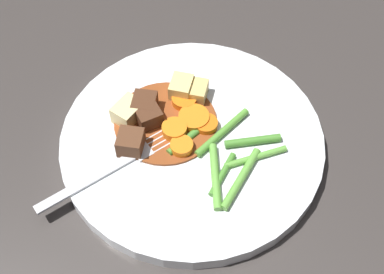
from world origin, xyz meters
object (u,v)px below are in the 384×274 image
Objects in this scene: meat_chunk_1 at (143,108)px; meat_chunk_2 at (149,117)px; carrot_slice_2 at (184,100)px; fork at (117,165)px; carrot_slice_4 at (206,125)px; potato_chunk_2 at (181,88)px; carrot_slice_0 at (174,130)px; potato_chunk_0 at (195,91)px; potato_chunk_1 at (128,112)px; carrot_slice_1 at (194,119)px; dinner_plate at (192,142)px; carrot_slice_3 at (183,148)px; meat_chunk_0 at (131,143)px.

meat_chunk_2 is (-0.01, 0.01, -0.00)m from meat_chunk_1.
fork is at bearing 83.61° from carrot_slice_2.
potato_chunk_2 reaches higher than carrot_slice_4.
carrot_slice_0 is at bearing 116.34° from potato_chunk_2.
meat_chunk_1 is at bearing -4.15° from carrot_slice_0.
potato_chunk_0 is 0.02m from potato_chunk_2.
carrot_slice_2 is at bearing -127.83° from potato_chunk_1.
carrot_slice_2 reaches higher than fork.
carrot_slice_1 is 1.18× the size of potato_chunk_2.
potato_chunk_1 reaches higher than potato_chunk_0.
carrot_slice_0 reaches higher than carrot_slice_2.
carrot_slice_1 is 0.02m from carrot_slice_4.
meat_chunk_1 is at bearing 67.41° from potato_chunk_2.
carrot_slice_1 is 1.31× the size of carrot_slice_4.
fork is (0.03, 0.07, -0.00)m from carrot_slice_0.
potato_chunk_0 is at bearing -123.11° from meat_chunk_1.
carrot_slice_2 is at bearing 73.66° from potato_chunk_0.
carrot_slice_0 is at bearing -169.18° from potato_chunk_1.
carrot_slice_3 is at bearing 95.60° from dinner_plate.
carrot_slice_1 is 1.26× the size of meat_chunk_0.
carrot_slice_0 reaches higher than fork.
meat_chunk_2 is (0.05, 0.01, 0.02)m from dinner_plate.
meat_chunk_0 is 0.97× the size of meat_chunk_1.
fork is (-0.00, 0.06, -0.01)m from meat_chunk_2.
meat_chunk_2 reaches higher than potato_chunk_0.
potato_chunk_1 is 0.19× the size of fork.
carrot_slice_2 is at bearing 137.45° from potato_chunk_2.
carrot_slice_0 is 0.95× the size of potato_chunk_2.
meat_chunk_0 is at bearing -88.52° from fork.
potato_chunk_2 is 1.12× the size of meat_chunk_2.
carrot_slice_0 reaches higher than carrot_slice_4.
potato_chunk_0 is 0.12m from fork.
carrot_slice_0 reaches higher than carrot_slice_1.
carrot_slice_3 is 0.05m from meat_chunk_2.
dinner_plate is 0.09m from fork.
carrot_slice_4 is 0.80× the size of potato_chunk_1.
potato_chunk_0 reaches higher than fork.
meat_chunk_1 is at bearing 18.56° from carrot_slice_4.
carrot_slice_1 is 0.04m from carrot_slice_3.
potato_chunk_2 and meat_chunk_2 have the same top height.
carrot_slice_2 is 1.05× the size of meat_chunk_0.
meat_chunk_1 is (0.04, -0.00, 0.00)m from carrot_slice_0.
meat_chunk_1 is at bearing 56.89° from potato_chunk_0.
potato_chunk_2 reaches higher than potato_chunk_0.
carrot_slice_3 is 0.91× the size of meat_chunk_0.
fork is (-0.00, 0.03, -0.01)m from meat_chunk_0.
fork is at bearing 58.58° from dinner_plate.
meat_chunk_1 is at bearing 22.31° from carrot_slice_1.
dinner_plate is at bearing -133.32° from meat_chunk_0.
carrot_slice_4 is at bearing 153.64° from potato_chunk_2.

